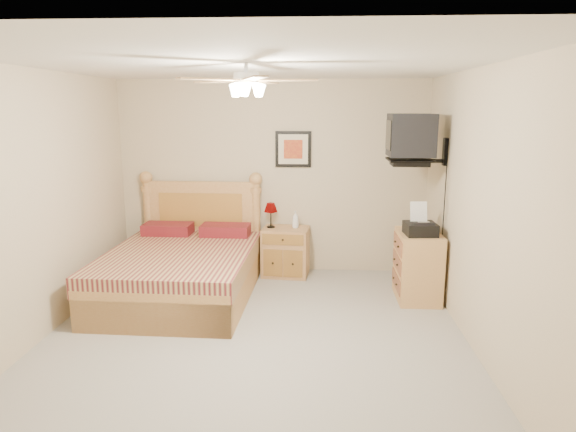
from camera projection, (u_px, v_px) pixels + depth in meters
The scene contains 17 objects.
floor at pixel (253, 343), 4.77m from camera, with size 4.50×4.50×0.00m, color gray.
ceiling at pixel (249, 64), 4.25m from camera, with size 4.00×4.50×0.04m, color white.
wall_back at pixel (273, 177), 6.71m from camera, with size 4.00×0.04×2.50m, color #C3B190.
wall_front at pixel (190, 311), 2.31m from camera, with size 4.00×0.04×2.50m, color #C3B190.
wall_left at pixel (31, 209), 4.61m from camera, with size 0.04×4.50×2.50m, color #C3B190.
wall_right at pixel (483, 214), 4.40m from camera, with size 0.04×4.50×2.50m, color #C3B190.
bed at pixel (179, 242), 5.77m from camera, with size 1.57×2.06×1.33m, color #B77E42, non-canonical shape.
nightstand at pixel (286, 252), 6.65m from camera, with size 0.58×0.43×0.63m, color #A37C48.
table_lamp at pixel (271, 215), 6.59m from camera, with size 0.17×0.17×0.32m, color #520000, non-canonical shape.
lotion_bottle at pixel (295, 220), 6.58m from camera, with size 0.08×0.08×0.22m, color white.
framed_picture at pixel (293, 149), 6.59m from camera, with size 0.46×0.04×0.46m, color black.
dresser at pixel (418, 266), 5.81m from camera, with size 0.46×0.66×0.78m, color tan.
fax_machine at pixel (421, 219), 5.59m from camera, with size 0.33×0.35×0.35m, color black, non-canonical shape.
magazine_lower at pixel (415, 227), 5.93m from camera, with size 0.19×0.26×0.02m, color beige.
magazine_upper at pixel (414, 225), 5.93m from camera, with size 0.18×0.24×0.02m, color gray.
wall_tv at pixel (425, 139), 5.61m from camera, with size 0.56×0.46×0.58m, color black, non-canonical shape.
ceiling_fan at pixel (246, 80), 4.08m from camera, with size 1.14×1.14×0.28m, color white, non-canonical shape.
Camera 1 is at (0.56, -4.39, 2.15)m, focal length 32.00 mm.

